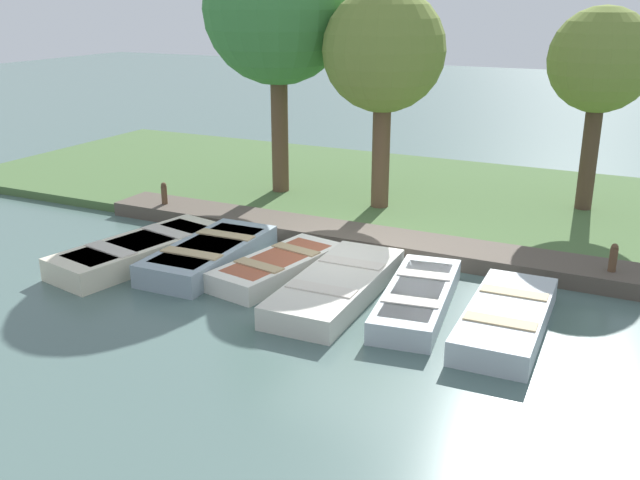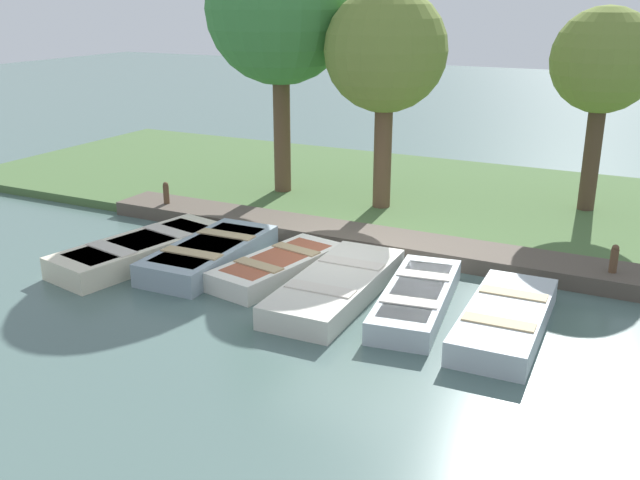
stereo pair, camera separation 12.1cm
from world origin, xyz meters
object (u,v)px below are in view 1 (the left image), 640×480
rowboat_2 (278,266)px  mooring_post_near (165,199)px  mooring_post_far (612,265)px  rowboat_5 (506,318)px  rowboat_1 (210,254)px  rowboat_3 (337,286)px  rowboat_4 (418,298)px  rowboat_0 (140,250)px  park_tree_far_left (278,10)px  park_tree_center (601,63)px  park_tree_left (384,53)px

rowboat_2 → mooring_post_near: size_ratio=3.55×
rowboat_2 → mooring_post_far: (-2.04, 5.31, 0.21)m
rowboat_2 → rowboat_5: 4.10m
mooring_post_near → rowboat_5: bearing=73.4°
rowboat_1 → mooring_post_near: mooring_post_near is taller
rowboat_1 → rowboat_3: rowboat_1 is taller
rowboat_1 → rowboat_4: 4.05m
rowboat_4 → mooring_post_near: bearing=-116.7°
rowboat_0 → park_tree_far_left: 6.51m
mooring_post_far → park_tree_center: park_tree_center is taller
rowboat_5 → mooring_post_near: mooring_post_near is taller
rowboat_1 → rowboat_3: bearing=82.6°
mooring_post_near → park_tree_center: size_ratio=0.17×
rowboat_0 → mooring_post_near: bearing=-139.6°
mooring_post_near → mooring_post_far: (0.00, 9.35, 0.00)m
rowboat_2 → rowboat_5: size_ratio=0.94×
park_tree_far_left → park_tree_left: bearing=85.2°
rowboat_2 → mooring_post_far: mooring_post_far is taller
mooring_post_far → park_tree_far_left: 9.08m
rowboat_4 → mooring_post_near: 7.08m
rowboat_4 → rowboat_1: bearing=-100.1°
rowboat_2 → rowboat_4: size_ratio=0.91×
rowboat_0 → park_tree_far_left: park_tree_far_left is taller
rowboat_3 → rowboat_5: 2.77m
rowboat_3 → rowboat_5: same height
park_tree_left → rowboat_1: bearing=-20.1°
mooring_post_near → park_tree_far_left: (-2.48, 1.58, 3.99)m
park_tree_far_left → park_tree_left: size_ratio=1.24×
rowboat_5 → park_tree_left: 6.94m
rowboat_0 → park_tree_far_left: bearing=-170.6°
rowboat_1 → park_tree_far_left: size_ratio=0.49×
rowboat_4 → park_tree_far_left: (-4.76, -5.12, 4.20)m
rowboat_1 → rowboat_4: bearing=86.3°
park_tree_center → mooring_post_near: bearing=-64.0°
rowboat_3 → mooring_post_near: size_ratio=4.27×
park_tree_far_left → park_tree_center: 7.09m
rowboat_2 → rowboat_5: bearing=95.4°
rowboat_3 → park_tree_center: (-6.50, 3.05, 3.17)m
rowboat_4 → park_tree_center: 7.33m
rowboat_0 → rowboat_2: bearing=111.8°
rowboat_0 → mooring_post_far: 8.37m
rowboat_0 → rowboat_5: 6.75m
park_tree_left → rowboat_3: bearing=13.3°
rowboat_4 → park_tree_far_left: bearing=-140.8°
rowboat_1 → park_tree_center: park_tree_center is taller
park_tree_left → park_tree_center: park_tree_left is taller
park_tree_left → park_tree_center: size_ratio=1.09×
rowboat_2 → park_tree_far_left: bearing=-140.7°
rowboat_0 → rowboat_5: rowboat_0 is taller
rowboat_0 → rowboat_5: size_ratio=1.20×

